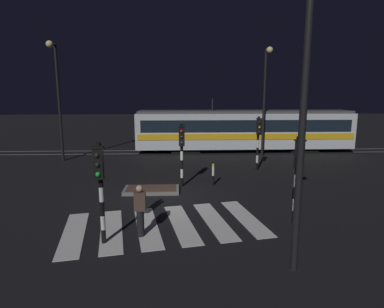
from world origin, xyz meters
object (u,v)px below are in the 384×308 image
at_px(traffic_light_corner_near_right, 298,167).
at_px(traffic_light_median_centre, 182,146).
at_px(tram, 244,130).
at_px(street_lamp_trackside_right, 265,90).
at_px(bollard_island_edge, 213,175).
at_px(street_lamp_trackside_left, 57,88).
at_px(pedestrian_waiting_at_kerb, 140,211).
at_px(street_lamp_near_kerb, 309,76).
at_px(traffic_light_corner_far_right, 258,135).
at_px(traffic_light_kerb_mid_left, 100,179).

bearing_deg(traffic_light_corner_near_right, traffic_light_median_centre, 129.69).
bearing_deg(tram, street_lamp_trackside_right, -64.25).
relative_size(traffic_light_median_centre, bollard_island_edge, 2.80).
height_order(street_lamp_trackside_left, tram, street_lamp_trackside_left).
bearing_deg(traffic_light_corner_near_right, pedestrian_waiting_at_kerb, -171.05).
xyz_separation_m(street_lamp_trackside_left, tram, (13.12, 3.25, -3.13)).
bearing_deg(traffic_light_corner_near_right, street_lamp_near_kerb, -108.96).
relative_size(traffic_light_corner_near_right, street_lamp_trackside_left, 0.40).
bearing_deg(pedestrian_waiting_at_kerb, traffic_light_median_centre, 75.94).
distance_m(traffic_light_corner_far_right, pedestrian_waiting_at_kerb, 10.74).
relative_size(street_lamp_near_kerb, street_lamp_trackside_right, 1.03).
height_order(traffic_light_corner_near_right, traffic_light_kerb_mid_left, traffic_light_kerb_mid_left).
xyz_separation_m(traffic_light_corner_far_right, traffic_light_kerb_mid_left, (-7.03, -9.39, -0.06)).
bearing_deg(tram, traffic_light_corner_far_right, -94.16).
height_order(traffic_light_median_centre, traffic_light_kerb_mid_left, traffic_light_kerb_mid_left).
bearing_deg(bollard_island_edge, street_lamp_trackside_left, 146.71).
xyz_separation_m(traffic_light_corner_far_right, pedestrian_waiting_at_kerb, (-5.95, -8.86, -1.25)).
relative_size(traffic_light_corner_far_right, street_lamp_trackside_right, 0.42).
bearing_deg(pedestrian_waiting_at_kerb, street_lamp_trackside_left, 118.87).
bearing_deg(traffic_light_median_centre, traffic_light_corner_near_right, -50.31).
bearing_deg(traffic_light_corner_far_right, traffic_light_median_centre, -144.25).
bearing_deg(traffic_light_corner_near_right, traffic_light_kerb_mid_left, -167.93).
bearing_deg(bollard_island_edge, pedestrian_waiting_at_kerb, -117.07).
height_order(street_lamp_trackside_right, pedestrian_waiting_at_kerb, street_lamp_trackside_right).
height_order(traffic_light_kerb_mid_left, bollard_island_edge, traffic_light_kerb_mid_left).
relative_size(traffic_light_corner_far_right, traffic_light_corner_near_right, 1.04).
bearing_deg(traffic_light_corner_near_right, bollard_island_edge, 115.55).
height_order(street_lamp_trackside_left, bollard_island_edge, street_lamp_trackside_left).
bearing_deg(street_lamp_trackside_left, traffic_light_corner_near_right, -43.21).
height_order(traffic_light_corner_far_right, street_lamp_near_kerb, street_lamp_near_kerb).
xyz_separation_m(traffic_light_corner_near_right, tram, (1.09, 14.54, -0.29)).
relative_size(traffic_light_corner_near_right, bollard_island_edge, 2.79).
xyz_separation_m(street_lamp_trackside_right, bollard_island_edge, (-4.48, -7.47, -4.25)).
bearing_deg(street_lamp_near_kerb, bollard_island_edge, 98.69).
bearing_deg(street_lamp_trackside_right, street_lamp_near_kerb, -101.65).
height_order(traffic_light_kerb_mid_left, street_lamp_trackside_left, street_lamp_trackside_left).
bearing_deg(traffic_light_kerb_mid_left, traffic_light_median_centre, 67.93).
distance_m(street_lamp_trackside_right, bollard_island_edge, 9.69).
bearing_deg(pedestrian_waiting_at_kerb, tram, 67.33).
distance_m(street_lamp_trackside_left, bollard_island_edge, 12.33).
distance_m(traffic_light_kerb_mid_left, street_lamp_trackside_left, 14.13).
xyz_separation_m(street_lamp_near_kerb, street_lamp_trackside_left, (-10.91, 14.54, -0.04)).
bearing_deg(street_lamp_near_kerb, pedestrian_waiting_at_kerb, 150.25).
bearing_deg(bollard_island_edge, traffic_light_corner_near_right, -64.45).
height_order(traffic_light_median_centre, bollard_island_edge, traffic_light_median_centre).
relative_size(street_lamp_near_kerb, bollard_island_edge, 7.07).
xyz_separation_m(traffic_light_median_centre, bollard_island_edge, (1.56, 0.22, -1.49)).
height_order(traffic_light_corner_far_right, bollard_island_edge, traffic_light_corner_far_right).
height_order(traffic_light_corner_near_right, bollard_island_edge, traffic_light_corner_near_right).
distance_m(traffic_light_median_centre, street_lamp_trackside_left, 10.79).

